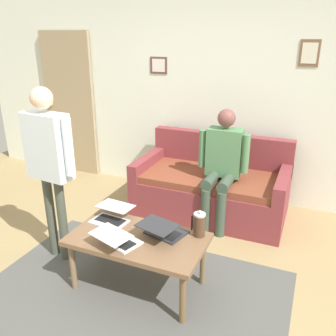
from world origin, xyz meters
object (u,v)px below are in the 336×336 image
Objects in this scene: couch at (212,187)px; coffee_table at (138,243)px; laptop_right at (111,216)px; french_press at (199,224)px; laptop_left at (118,239)px; laptop_center at (163,230)px; person_seated at (222,162)px; interior_door at (70,105)px; person_standing at (49,154)px.

couch is 1.56× the size of coffee_table.
laptop_right is (0.34, -0.15, 0.10)m from coffee_table.
french_press is (-0.78, -0.07, 0.06)m from laptop_right.
couch is 5.09× the size of laptop_right.
couch is at bearing -96.17° from coffee_table.
laptop_center reaches higher than laptop_left.
laptop_left is 0.94× the size of laptop_center.
person_seated is (-0.43, -1.47, 0.21)m from laptop_left.
french_press is at bearing 145.23° from interior_door.
interior_door reaches higher than person_standing.
person_standing reaches higher than laptop_left.
interior_door is 1.87× the size of coffee_table.
laptop_left is 1.70× the size of french_press.
coffee_table is 0.20m from laptop_left.
couch is at bearing 168.34° from interior_door.
person_standing is 1.26× the size of person_seated.
person_standing is (0.56, 0.06, 0.51)m from laptop_right.
interior_door is 2.68m from laptop_right.
laptop_center is at bearing -179.16° from person_standing.
person_seated reaches higher than couch.
person_standing is at bearing -16.54° from laptop_left.
french_press is 0.14× the size of person_standing.
person_seated is (-0.33, -1.33, 0.31)m from coffee_table.
laptop_right is at bearing 60.38° from person_seated.
person_standing is (0.90, -0.09, 0.61)m from coffee_table.
interior_door is 4.96× the size of laptop_center.
laptop_center is at bearing 90.40° from couch.
interior_door is at bearing -46.46° from laptop_left.
person_seated is at bearing -84.04° from french_press.
person_seated is at bearing 164.17° from interior_door.
couch is at bearing -54.35° from person_seated.
person_seated is (-0.15, -1.22, 0.20)m from laptop_center.
coffee_table is at bearing 155.42° from laptop_right.
laptop_left is (-2.07, 2.18, -0.51)m from interior_door.
person_standing reaches higher than laptop_center.
laptop_left is 0.24× the size of person_standing.
laptop_center is 1.23× the size of laptop_right.
interior_door reaches higher than laptop_left.
coffee_table is at bearing -124.25° from laptop_left.
interior_door is 8.99× the size of french_press.
french_press reaches higher than laptop_left.
laptop_center reaches higher than laptop_right.
coffee_table is 0.23m from laptop_center.
coffee_table is at bearing 136.82° from interior_door.
laptop_center is 0.30m from french_press.
laptop_left is 0.98m from person_standing.
person_standing is at bearing -5.96° from coffee_table.
couch is 1.06× the size of person_standing.
laptop_center is 0.32× the size of person_seated.
laptop_right is at bearing -4.95° from laptop_center.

